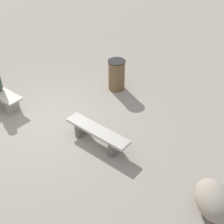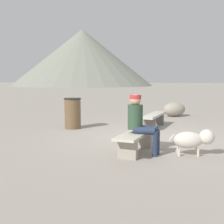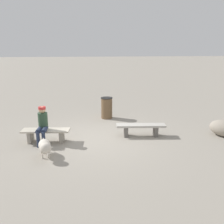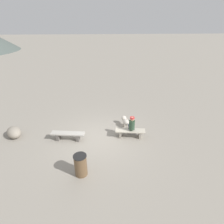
{
  "view_description": "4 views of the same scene",
  "coord_description": "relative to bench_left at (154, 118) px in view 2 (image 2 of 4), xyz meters",
  "views": [
    {
      "loc": [
        -4.58,
        4.62,
        4.98
      ],
      "look_at": [
        -1.53,
        -0.78,
        0.41
      ],
      "focal_mm": 48.28,
      "sensor_mm": 36.0,
      "label": 1
    },
    {
      "loc": [
        7.52,
        0.87,
        1.54
      ],
      "look_at": [
        0.41,
        -0.87,
        0.69
      ],
      "focal_mm": 45.98,
      "sensor_mm": 36.0,
      "label": 2
    },
    {
      "loc": [
        0.89,
        7.41,
        2.98
      ],
      "look_at": [
        -0.62,
        -0.38,
        0.83
      ],
      "focal_mm": 36.64,
      "sensor_mm": 36.0,
      "label": 3
    },
    {
      "loc": [
        -0.04,
        -7.71,
        5.47
      ],
      "look_at": [
        0.86,
        1.36,
        0.85
      ],
      "focal_mm": 27.97,
      "sensor_mm": 36.0,
      "label": 4
    }
  ],
  "objects": [
    {
      "name": "boulder",
      "position": [
        -2.9,
        0.55,
        -0.01
      ],
      "size": [
        1.1,
        1.17,
        0.58
      ],
      "primitive_type": "ellipsoid",
      "rotation": [
        0.0,
        0.0,
        2.19
      ],
      "color": "gray",
      "rests_on": "ground"
    },
    {
      "name": "ground",
      "position": [
        1.58,
        -0.03,
        -0.33
      ],
      "size": [
        210.0,
        210.0,
        0.06
      ],
      "primitive_type": "cube",
      "color": "gray"
    },
    {
      "name": "trash_bin",
      "position": [
        0.82,
        -2.44,
        0.17
      ],
      "size": [
        0.53,
        0.53,
        0.95
      ],
      "color": "brown",
      "rests_on": "ground"
    },
    {
      "name": "distant_peak_4",
      "position": [
        -52.6,
        -21.03,
        5.92
      ],
      "size": [
        31.28,
        31.28,
        12.45
      ],
      "primitive_type": "cone",
      "color": "gray",
      "rests_on": "ground"
    },
    {
      "name": "seated_person",
      "position": [
        3.36,
        0.02,
        0.4
      ],
      "size": [
        0.38,
        0.66,
        1.23
      ],
      "rotation": [
        0.0,
        0.0,
        -0.13
      ],
      "color": "#2D4733",
      "rests_on": "ground"
    },
    {
      "name": "dog",
      "position": [
        3.21,
        1.09,
        0.03
      ],
      "size": [
        0.44,
        0.9,
        0.53
      ],
      "rotation": [
        0.0,
        0.0,
        1.76
      ],
      "color": "beige",
      "rests_on": "ground"
    },
    {
      "name": "bench_right",
      "position": [
        3.28,
        -0.07,
        -0.0
      ],
      "size": [
        1.62,
        0.7,
        0.43
      ],
      "rotation": [
        0.0,
        0.0,
        -0.17
      ],
      "color": "gray",
      "rests_on": "ground"
    },
    {
      "name": "bench_left",
      "position": [
        0.0,
        0.0,
        0.0
      ],
      "size": [
        1.78,
        0.66,
        0.43
      ],
      "rotation": [
        0.0,
        0.0,
        -0.17
      ],
      "color": "#605B56",
      "rests_on": "ground"
    }
  ]
}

